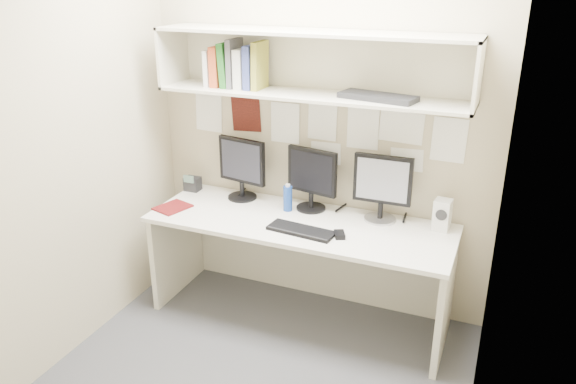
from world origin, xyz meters
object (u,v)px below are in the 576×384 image
at_px(maroon_notebook, 173,207).
at_px(desk_phone, 193,184).
at_px(monitor_left, 242,166).
at_px(desk, 300,269).
at_px(monitor_right, 382,185).
at_px(monitor_center, 312,176).
at_px(keyboard, 301,231).
at_px(speaker, 442,215).

height_order(maroon_notebook, desk_phone, desk_phone).
bearing_deg(monitor_left, desk, -11.92).
xyz_separation_m(monitor_right, maroon_notebook, (-1.37, -0.36, -0.24)).
height_order(desk, desk_phone, desk_phone).
relative_size(desk, monitor_center, 4.68).
distance_m(monitor_center, keyboard, 0.45).
bearing_deg(monitor_left, desk_phone, -167.61).
relative_size(monitor_right, maroon_notebook, 1.95).
xyz_separation_m(monitor_center, monitor_right, (0.48, -0.00, 0.01)).
xyz_separation_m(monitor_left, keyboard, (0.60, -0.38, -0.23)).
distance_m(maroon_notebook, desk_phone, 0.35).
bearing_deg(monitor_right, speaker, -1.70).
xyz_separation_m(monitor_right, keyboard, (-0.41, -0.38, -0.23)).
xyz_separation_m(desk, maroon_notebook, (-0.89, -0.14, 0.37)).
bearing_deg(speaker, monitor_right, -174.96).
height_order(desk, maroon_notebook, maroon_notebook).
bearing_deg(maroon_notebook, monitor_left, 62.03).
xyz_separation_m(monitor_center, speaker, (0.87, -0.01, -0.13)).
xyz_separation_m(maroon_notebook, desk_phone, (-0.05, 0.35, 0.05)).
bearing_deg(speaker, keyboard, -149.17).
relative_size(monitor_right, speaker, 2.18).
bearing_deg(monitor_right, monitor_center, 179.23).
xyz_separation_m(monitor_center, keyboard, (0.07, -0.38, -0.23)).
height_order(monitor_left, monitor_right, same).
relative_size(desk, speaker, 9.89).
height_order(desk, speaker, speaker).
bearing_deg(keyboard, speaker, 30.80).
relative_size(monitor_left, keyboard, 1.03).
height_order(monitor_left, speaker, monitor_left).
xyz_separation_m(desk, keyboard, (0.07, -0.16, 0.37)).
height_order(keyboard, maroon_notebook, keyboard).
relative_size(speaker, desk_phone, 1.53).
bearing_deg(monitor_right, desk, -156.18).
xyz_separation_m(monitor_left, desk_phone, (-0.41, -0.01, -0.19)).
relative_size(monitor_center, speaker, 2.11).
bearing_deg(desk, monitor_left, 157.51).
relative_size(monitor_center, maroon_notebook, 1.89).
relative_size(monitor_right, desk_phone, 3.32).
height_order(monitor_left, desk_phone, monitor_left).
bearing_deg(monitor_right, monitor_left, 179.23).
distance_m(monitor_right, maroon_notebook, 1.44).
height_order(keyboard, desk_phone, desk_phone).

